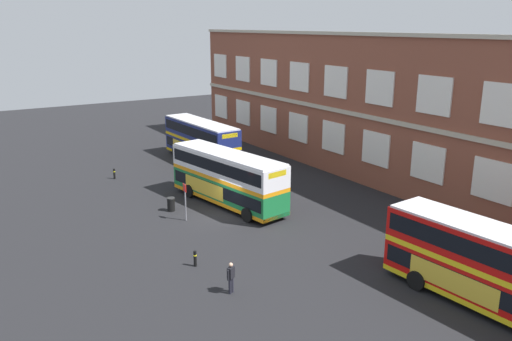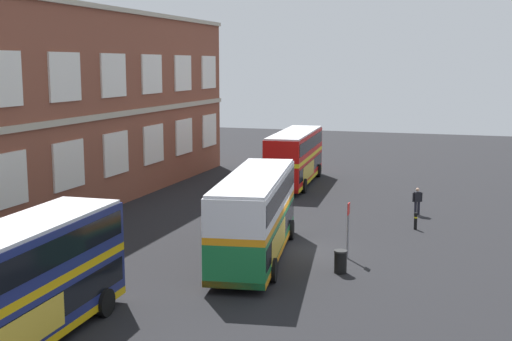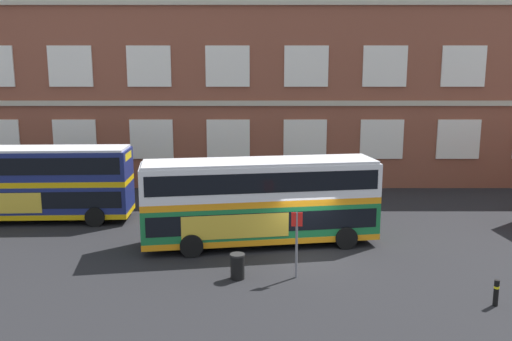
% 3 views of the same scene
% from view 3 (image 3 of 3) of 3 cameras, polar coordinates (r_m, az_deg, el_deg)
% --- Properties ---
extents(ground_plane, '(120.00, 120.00, 0.00)m').
position_cam_3_polar(ground_plane, '(25.94, 5.18, -7.69)').
color(ground_plane, black).
extents(brick_terminal_building, '(53.29, 8.19, 12.75)m').
position_cam_3_polar(brick_terminal_building, '(40.54, 0.89, 7.96)').
color(brick_terminal_building, brown).
rests_on(brick_terminal_building, ground).
extents(double_decker_near, '(11.10, 3.20, 4.07)m').
position_cam_3_polar(double_decker_near, '(31.49, -23.48, -1.21)').
color(double_decker_near, navy).
rests_on(double_decker_near, ground).
extents(double_decker_middle, '(11.27, 4.28, 4.07)m').
position_cam_3_polar(double_decker_middle, '(24.96, 0.29, -3.24)').
color(double_decker_middle, '#197038').
rests_on(double_decker_middle, ground).
extents(bus_stand_flag, '(0.44, 0.10, 2.70)m').
position_cam_3_polar(bus_stand_flag, '(21.14, 4.25, -7.31)').
color(bus_stand_flag, slate).
rests_on(bus_stand_flag, ground).
extents(station_litter_bin, '(0.60, 0.60, 1.03)m').
position_cam_3_polar(station_litter_bin, '(21.36, -2.16, -10.27)').
color(station_litter_bin, black).
rests_on(station_litter_bin, ground).
extents(safety_bollard_east, '(0.19, 0.19, 0.95)m').
position_cam_3_polar(safety_bollard_east, '(20.87, 24.31, -11.86)').
color(safety_bollard_east, black).
rests_on(safety_bollard_east, ground).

